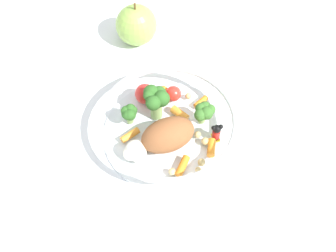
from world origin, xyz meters
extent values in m
plane|color=white|center=(0.00, 0.00, 0.00)|extent=(2.40, 2.40, 0.00)
cylinder|color=white|center=(-0.01, 0.01, 0.00)|extent=(0.20, 0.20, 0.01)
torus|color=white|center=(-0.01, 0.01, 0.04)|extent=(0.21, 0.21, 0.01)
ellipsoid|color=brown|center=(0.01, 0.00, 0.03)|extent=(0.06, 0.09, 0.05)
cylinder|color=#8EB766|center=(-0.04, 0.01, 0.02)|extent=(0.02, 0.02, 0.03)
sphere|color=#2D6023|center=(-0.04, 0.01, 0.05)|extent=(0.02, 0.02, 0.02)
sphere|color=#2D6023|center=(-0.04, 0.02, 0.05)|extent=(0.02, 0.02, 0.02)
sphere|color=#2D6023|center=(-0.04, 0.02, 0.05)|extent=(0.02, 0.02, 0.02)
sphere|color=#2D6023|center=(-0.05, 0.02, 0.05)|extent=(0.02, 0.02, 0.02)
sphere|color=#2D6023|center=(-0.05, 0.01, 0.05)|extent=(0.02, 0.02, 0.02)
sphere|color=#2D6023|center=(-0.05, 0.00, 0.06)|extent=(0.02, 0.02, 0.02)
sphere|color=#2D6023|center=(-0.04, 0.00, 0.05)|extent=(0.02, 0.02, 0.02)
sphere|color=#2D6023|center=(-0.03, 0.00, 0.06)|extent=(0.02, 0.02, 0.02)
cylinder|color=#8EB766|center=(0.00, 0.07, 0.02)|extent=(0.01, 0.01, 0.02)
sphere|color=#386B28|center=(0.01, 0.07, 0.04)|extent=(0.02, 0.02, 0.02)
sphere|color=#386B28|center=(0.01, 0.07, 0.04)|extent=(0.02, 0.02, 0.02)
sphere|color=#386B28|center=(0.00, 0.07, 0.04)|extent=(0.02, 0.02, 0.02)
sphere|color=#386B28|center=(0.00, 0.06, 0.04)|extent=(0.02, 0.02, 0.02)
sphere|color=#386B28|center=(0.01, 0.06, 0.04)|extent=(0.02, 0.02, 0.02)
cylinder|color=#8EB766|center=(-0.05, -0.03, 0.02)|extent=(0.01, 0.01, 0.02)
sphere|color=#2D6023|center=(-0.04, -0.03, 0.03)|extent=(0.02, 0.02, 0.02)
sphere|color=#2D6023|center=(-0.05, -0.03, 0.03)|extent=(0.01, 0.01, 0.01)
sphere|color=#2D6023|center=(-0.05, -0.03, 0.03)|extent=(0.01, 0.01, 0.01)
sphere|color=#2D6023|center=(-0.05, -0.03, 0.03)|extent=(0.02, 0.02, 0.02)
sphere|color=#2D6023|center=(-0.06, -0.03, 0.03)|extent=(0.01, 0.01, 0.01)
sphere|color=#2D6023|center=(-0.05, -0.04, 0.03)|extent=(0.02, 0.02, 0.02)
sphere|color=#2D6023|center=(-0.05, -0.04, 0.03)|extent=(0.02, 0.02, 0.02)
sphere|color=#2D6023|center=(-0.04, -0.04, 0.03)|extent=(0.02, 0.02, 0.02)
sphere|color=silver|center=(0.02, -0.05, 0.02)|extent=(0.02, 0.02, 0.02)
sphere|color=silver|center=(0.01, -0.05, 0.03)|extent=(0.03, 0.03, 0.03)
sphere|color=silver|center=(0.01, -0.05, 0.02)|extent=(0.03, 0.03, 0.03)
sphere|color=silver|center=(0.01, -0.06, 0.02)|extent=(0.02, 0.02, 0.02)
cube|color=yellow|center=(0.04, 0.07, 0.01)|extent=(0.02, 0.01, 0.00)
cylinder|color=red|center=(0.04, 0.07, 0.02)|extent=(0.01, 0.01, 0.02)
sphere|color=black|center=(0.04, 0.07, 0.03)|extent=(0.01, 0.01, 0.01)
sphere|color=black|center=(0.04, 0.06, 0.04)|extent=(0.01, 0.01, 0.01)
sphere|color=black|center=(0.04, 0.07, 0.04)|extent=(0.01, 0.01, 0.01)
cylinder|color=orange|center=(-0.03, 0.08, 0.01)|extent=(0.02, 0.03, 0.01)
cylinder|color=orange|center=(-0.02, 0.04, 0.01)|extent=(0.03, 0.02, 0.01)
cylinder|color=orange|center=(0.06, 0.00, 0.01)|extent=(0.03, 0.03, 0.01)
cylinder|color=orange|center=(-0.02, -0.05, 0.01)|extent=(0.02, 0.03, 0.01)
cylinder|color=orange|center=(-0.07, 0.03, 0.01)|extent=(0.02, 0.03, 0.01)
cylinder|color=orange|center=(0.05, 0.05, 0.01)|extent=(0.03, 0.03, 0.01)
sphere|color=red|center=(-0.08, 0.01, 0.02)|extent=(0.03, 0.03, 0.03)
sphere|color=red|center=(-0.06, 0.05, 0.02)|extent=(0.02, 0.02, 0.02)
sphere|color=tan|center=(0.07, 0.03, 0.01)|extent=(0.01, 0.01, 0.01)
sphere|color=#D1B775|center=(0.00, -0.03, 0.01)|extent=(0.01, 0.01, 0.01)
sphere|color=tan|center=(0.04, 0.05, 0.01)|extent=(0.01, 0.01, 0.01)
sphere|color=#D1B775|center=(0.08, 0.02, 0.01)|extent=(0.01, 0.01, 0.01)
sphere|color=tan|center=(0.02, 0.05, 0.01)|extent=(0.01, 0.01, 0.01)
sphere|color=tan|center=(-0.01, 0.09, 0.01)|extent=(0.01, 0.01, 0.01)
sphere|color=#D1B775|center=(0.06, -0.02, 0.01)|extent=(0.01, 0.01, 0.01)
sphere|color=tan|center=(-0.05, 0.07, 0.01)|extent=(0.01, 0.01, 0.01)
sphere|color=#8CB74C|center=(-0.21, 0.05, 0.04)|extent=(0.07, 0.07, 0.07)
cylinder|color=brown|center=(-0.21, 0.05, 0.08)|extent=(0.00, 0.00, 0.01)
camera|label=1|loc=(0.33, -0.16, 0.59)|focal=48.49mm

